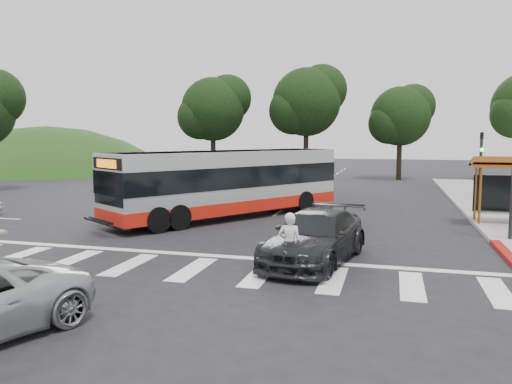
% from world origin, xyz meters
% --- Properties ---
extents(ground, '(140.00, 140.00, 0.00)m').
position_xyz_m(ground, '(0.00, 0.00, 0.00)').
color(ground, black).
rests_on(ground, ground).
extents(sidewalk_east, '(4.00, 40.00, 0.12)m').
position_xyz_m(sidewalk_east, '(11.00, 8.00, 0.06)').
color(sidewalk_east, gray).
rests_on(sidewalk_east, ground).
extents(curb_east, '(0.30, 40.00, 0.15)m').
position_xyz_m(curb_east, '(9.00, 8.00, 0.07)').
color(curb_east, '#9E9991').
rests_on(curb_east, ground).
extents(hillside_nw, '(44.00, 44.00, 10.00)m').
position_xyz_m(hillside_nw, '(-32.00, 30.00, 0.00)').
color(hillside_nw, '#1F3E14').
rests_on(hillside_nw, ground).
extents(crosswalk_ladder, '(18.00, 2.60, 0.01)m').
position_xyz_m(crosswalk_ladder, '(0.00, -5.00, 0.01)').
color(crosswalk_ladder, silver).
rests_on(crosswalk_ladder, ground).
extents(traffic_signal_ne_short, '(0.18, 0.37, 4.00)m').
position_xyz_m(traffic_signal_ne_short, '(9.60, 8.49, 2.48)').
color(traffic_signal_ne_short, black).
rests_on(traffic_signal_ne_short, ground).
extents(tree_north_a, '(6.60, 6.15, 10.17)m').
position_xyz_m(tree_north_a, '(-1.92, 26.07, 6.92)').
color(tree_north_a, black).
rests_on(tree_north_a, ground).
extents(tree_north_b, '(5.72, 5.33, 8.43)m').
position_xyz_m(tree_north_b, '(6.07, 28.06, 5.66)').
color(tree_north_b, black).
rests_on(tree_north_b, ground).
extents(tree_north_c, '(6.16, 5.74, 9.30)m').
position_xyz_m(tree_north_c, '(-9.92, 24.06, 6.29)').
color(tree_north_c, black).
rests_on(tree_north_c, ground).
extents(transit_bus, '(8.77, 11.58, 3.13)m').
position_xyz_m(transit_bus, '(-1.93, 4.21, 1.56)').
color(transit_bus, '#ACAEB1').
rests_on(transit_bus, ground).
extents(pedestrian, '(0.66, 0.45, 1.74)m').
position_xyz_m(pedestrian, '(2.79, -4.84, 0.87)').
color(pedestrian, silver).
rests_on(pedestrian, ground).
extents(dark_sedan, '(3.06, 5.59, 1.54)m').
position_xyz_m(dark_sedan, '(3.24, -3.18, 0.77)').
color(dark_sedan, black).
rests_on(dark_sedan, ground).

